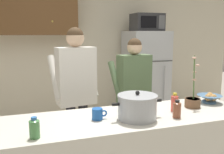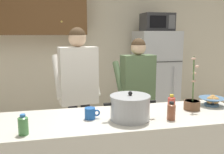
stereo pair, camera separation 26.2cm
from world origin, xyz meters
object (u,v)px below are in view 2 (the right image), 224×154
at_px(refrigerator, 155,81).
at_px(person_by_sink, 137,87).
at_px(bread_bowl, 212,101).
at_px(bottle_near_edge, 171,111).
at_px(person_near_pot, 78,83).
at_px(cooking_pot, 130,107).
at_px(bottle_far_corner, 23,125).
at_px(potted_orchid, 192,102).
at_px(bottle_mid_counter, 171,104).
at_px(microwave, 157,22).
at_px(coffee_mug, 90,113).

xyz_separation_m(refrigerator, person_by_sink, (-0.62, -0.96, 0.14)).
relative_size(bread_bowl, bottle_near_edge, 1.63).
bearing_deg(bottle_near_edge, bread_bowl, 26.66).
height_order(person_near_pot, cooking_pot, person_near_pot).
height_order(cooking_pot, bottle_far_corner, cooking_pot).
xyz_separation_m(refrigerator, person_near_pot, (-1.36, -1.00, 0.23)).
height_order(cooking_pot, potted_orchid, potted_orchid).
distance_m(person_by_sink, bottle_mid_counter, 0.90).
bearing_deg(bread_bowl, bottle_mid_counter, -165.36).
distance_m(refrigerator, cooking_pot, 2.19).
bearing_deg(bread_bowl, bottle_near_edge, -153.34).
distance_m(microwave, bread_bowl, 1.90).
relative_size(bottle_near_edge, bottle_far_corner, 1.03).
bearing_deg(microwave, bottle_far_corner, -131.77).
bearing_deg(person_by_sink, bottle_mid_counter, -88.45).
height_order(refrigerator, bottle_mid_counter, refrigerator).
bearing_deg(potted_orchid, bottle_near_edge, -145.47).
relative_size(microwave, coffee_mug, 3.66).
bearing_deg(bottle_far_corner, bottle_mid_counter, 10.03).
distance_m(bottle_mid_counter, potted_orchid, 0.25).
bearing_deg(coffee_mug, bottle_near_edge, -14.05).
height_order(person_near_pot, bread_bowl, person_near_pot).
height_order(microwave, potted_orchid, microwave).
distance_m(refrigerator, potted_orchid, 1.84).
bearing_deg(microwave, person_near_pot, -144.13).
xyz_separation_m(refrigerator, potted_orchid, (-0.36, -1.80, 0.16)).
distance_m(cooking_pot, coffee_mug, 0.34).
bearing_deg(bottle_far_corner, person_near_pot, 66.01).
distance_m(person_by_sink, potted_orchid, 0.88).
xyz_separation_m(microwave, person_by_sink, (-0.62, -0.93, -0.83)).
bearing_deg(coffee_mug, microwave, 54.02).
distance_m(microwave, potted_orchid, 1.99).
bearing_deg(person_near_pot, potted_orchid, -38.61).
height_order(person_near_pot, potted_orchid, person_near_pot).
height_order(person_by_sink, bottle_far_corner, person_by_sink).
relative_size(refrigerator, cooking_pot, 3.75).
height_order(coffee_mug, potted_orchid, potted_orchid).
height_order(person_near_pot, bottle_near_edge, person_near_pot).
relative_size(person_near_pot, bottle_near_edge, 11.01).
distance_m(cooking_pot, bread_bowl, 0.93).
xyz_separation_m(refrigerator, cooking_pot, (-1.01, -1.93, 0.19)).
xyz_separation_m(person_near_pot, bread_bowl, (1.25, -0.72, -0.09)).
relative_size(microwave, bottle_near_edge, 3.12).
relative_size(person_near_pot, bread_bowl, 6.77).
height_order(person_near_pot, bottle_far_corner, person_near_pot).
height_order(bottle_near_edge, bottle_far_corner, bottle_near_edge).
bearing_deg(person_near_pot, bottle_mid_counter, -48.44).
height_order(refrigerator, cooking_pot, refrigerator).
height_order(bottle_mid_counter, potted_orchid, potted_orchid).
distance_m(bottle_far_corner, potted_orchid, 1.50).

